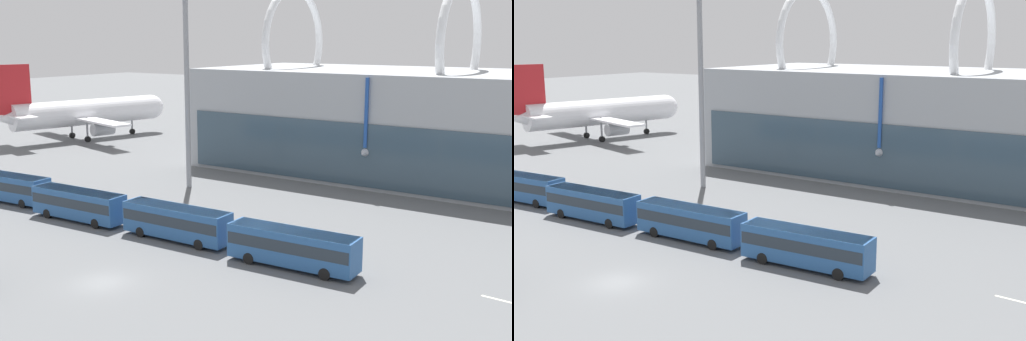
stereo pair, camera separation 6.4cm
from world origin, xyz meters
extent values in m
plane|color=slate|center=(0.00, 0.00, 0.00)|extent=(440.00, 440.00, 0.00)
torus|color=white|center=(-14.39, 52.67, 17.92)|extent=(1.10, 16.89, 16.89)
torus|color=white|center=(10.71, 52.67, 17.92)|extent=(1.10, 16.89, 16.89)
cylinder|color=white|center=(-56.61, 48.42, 5.12)|extent=(11.37, 28.63, 4.76)
sphere|color=white|center=(-53.24, 62.16, 5.12)|extent=(4.66, 4.66, 4.66)
cone|color=white|center=(-59.99, 34.67, 5.12)|extent=(5.87, 7.11, 4.52)
cube|color=white|center=(-57.03, 46.74, 4.28)|extent=(31.58, 10.83, 0.35)
cylinder|color=gray|center=(-65.64, 48.85, 2.97)|extent=(3.00, 4.27, 2.13)
cylinder|color=gray|center=(-48.41, 44.63, 2.97)|extent=(3.00, 4.27, 2.13)
cube|color=red|center=(-59.82, 35.34, 10.05)|extent=(1.80, 5.83, 8.44)
cube|color=white|center=(-59.82, 35.34, 5.59)|extent=(12.78, 6.06, 0.28)
cylinder|color=gray|center=(-54.35, 57.64, 2.60)|extent=(0.36, 0.36, 4.09)
cylinder|color=black|center=(-54.35, 57.64, 0.55)|extent=(0.70, 1.18, 1.10)
cylinder|color=gray|center=(-60.03, 47.48, 2.60)|extent=(0.36, 0.36, 4.09)
cylinder|color=black|center=(-60.03, 47.48, 0.55)|extent=(0.70, 1.18, 1.10)
cylinder|color=gray|center=(-54.02, 46.00, 2.60)|extent=(0.36, 0.36, 4.09)
cylinder|color=black|center=(-54.02, 46.00, 0.55)|extent=(0.70, 1.18, 1.10)
cylinder|color=silver|center=(0.48, 58.00, 4.86)|extent=(10.27, 33.77, 4.29)
sphere|color=silver|center=(-2.55, 74.50, 4.86)|extent=(4.20, 4.20, 4.20)
cone|color=silver|center=(3.51, 41.49, 4.86)|extent=(5.34, 7.98, 4.07)
cube|color=silver|center=(0.85, 55.98, 4.11)|extent=(39.98, 10.56, 0.35)
cylinder|color=gray|center=(-10.17, 53.96, 2.71)|extent=(2.88, 3.80, 2.30)
cylinder|color=gray|center=(11.87, 58.01, 2.71)|extent=(2.88, 3.80, 2.30)
cube|color=#1E4799|center=(3.36, 42.30, 9.76)|extent=(1.47, 5.94, 8.52)
cube|color=silver|center=(3.36, 42.30, 5.29)|extent=(11.54, 5.16, 0.28)
cylinder|color=gray|center=(-1.55, 69.06, 2.49)|extent=(0.36, 0.36, 3.88)
cylinder|color=black|center=(-1.55, 69.06, 0.55)|extent=(0.64, 1.16, 1.10)
cylinder|color=gray|center=(-1.89, 55.48, 2.49)|extent=(0.36, 0.36, 3.88)
cylinder|color=black|center=(-1.89, 55.48, 0.55)|extent=(0.64, 1.16, 1.10)
cylinder|color=gray|center=(3.59, 56.49, 2.49)|extent=(0.36, 0.36, 3.88)
cylinder|color=black|center=(3.59, 56.49, 0.55)|extent=(0.64, 1.16, 1.10)
cube|color=#285693|center=(-27.96, 11.33, 1.82)|extent=(11.54, 3.45, 2.88)
cube|color=#232D38|center=(-27.96, 11.33, 2.10)|extent=(11.32, 3.47, 1.01)
cube|color=silver|center=(-27.96, 11.33, 3.20)|extent=(11.20, 3.35, 0.12)
cylinder|color=black|center=(-24.54, 12.78, 0.50)|extent=(1.02, 0.38, 1.00)
cylinder|color=black|center=(-24.35, 10.46, 0.50)|extent=(1.02, 0.38, 1.00)
cube|color=#285693|center=(-15.13, 10.67, 1.82)|extent=(11.48, 3.03, 2.88)
cube|color=#232D38|center=(-15.13, 10.67, 2.10)|extent=(11.25, 3.05, 1.01)
cube|color=silver|center=(-15.13, 10.67, 3.20)|extent=(11.13, 2.94, 0.12)
cylinder|color=black|center=(-11.66, 11.99, 0.50)|extent=(1.01, 0.34, 1.00)
cylinder|color=black|center=(-11.56, 9.66, 0.50)|extent=(1.01, 0.34, 1.00)
cylinder|color=black|center=(-18.71, 11.68, 0.50)|extent=(1.01, 0.34, 1.00)
cylinder|color=black|center=(-18.60, 9.35, 0.50)|extent=(1.01, 0.34, 1.00)
cube|color=#285693|center=(-2.30, 11.41, 1.82)|extent=(11.44, 2.84, 2.88)
cube|color=#232D38|center=(-2.30, 11.41, 2.10)|extent=(11.21, 2.86, 1.01)
cube|color=silver|center=(-2.30, 11.41, 3.20)|extent=(11.09, 2.75, 0.12)
cylinder|color=black|center=(1.19, 12.67, 0.50)|extent=(1.01, 0.33, 1.00)
cylinder|color=black|center=(1.26, 10.33, 0.50)|extent=(1.01, 0.33, 1.00)
cylinder|color=black|center=(-5.86, 12.48, 0.50)|extent=(1.01, 0.33, 1.00)
cylinder|color=black|center=(-5.79, 10.15, 0.50)|extent=(1.01, 0.33, 1.00)
cube|color=#285693|center=(10.53, 11.22, 1.82)|extent=(11.49, 3.13, 2.88)
cube|color=#232D38|center=(10.53, 11.22, 2.10)|extent=(11.27, 3.15, 1.01)
cube|color=silver|center=(10.53, 11.22, 3.20)|extent=(11.15, 3.04, 0.12)
cylinder|color=black|center=(13.99, 12.58, 0.50)|extent=(1.01, 0.35, 1.00)
cylinder|color=black|center=(14.11, 10.25, 0.50)|extent=(1.01, 0.35, 1.00)
cylinder|color=black|center=(6.95, 12.20, 0.50)|extent=(1.01, 0.35, 1.00)
cylinder|color=black|center=(7.07, 9.87, 0.50)|extent=(1.01, 0.35, 1.00)
cylinder|color=gray|center=(-15.51, 28.89, 12.10)|extent=(0.64, 0.64, 24.20)
camera|label=1|loc=(36.55, -32.33, 18.83)|focal=45.00mm
camera|label=2|loc=(36.60, -32.29, 18.83)|focal=45.00mm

